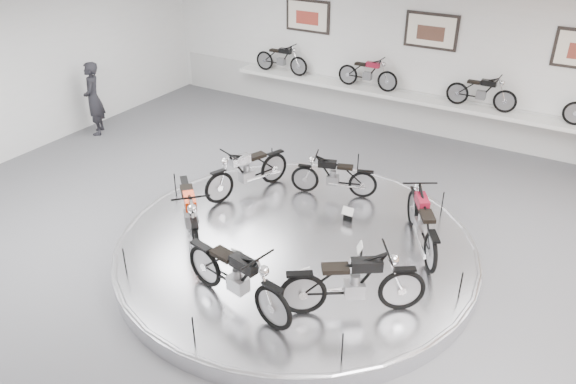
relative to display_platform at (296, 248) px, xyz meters
The scene contains 19 objects.
floor 0.34m from the display_platform, 90.00° to the right, with size 16.00×16.00×0.00m, color #4D4D4F.
ceiling 3.86m from the display_platform, 90.00° to the right, with size 16.00×16.00×0.00m, color white.
wall_back 6.95m from the display_platform, 90.00° to the left, with size 16.00×16.00×0.00m, color silver.
dado_band 6.69m from the display_platform, 90.00° to the left, with size 15.68×0.04×1.10m, color #BCBCBA.
display_platform is the anchor object (origin of this frame).
platform_rim 0.12m from the display_platform, ahead, with size 6.40×6.40×0.10m, color #B2B2BA.
shelf 6.46m from the display_platform, 90.00° to the left, with size 11.00×0.55×0.10m, color silver.
poster_left 7.94m from the display_platform, 117.72° to the left, with size 1.35×0.06×0.88m, color #F0E5CF.
poster_center 7.13m from the display_platform, 90.00° to the left, with size 1.35×0.06×0.88m, color #F0E5CF.
shelf_bike_a 7.76m from the display_platform, 123.27° to the left, with size 1.22×0.42×0.73m, color black, non-canonical shape.
shelf_bike_b 6.69m from the display_platform, 103.19° to the left, with size 1.22×0.42×0.73m, color maroon, non-canonical shape.
shelf_bike_c 6.69m from the display_platform, 76.81° to the left, with size 1.22×0.42×0.73m, color black, non-canonical shape.
bike_a 2.28m from the display_platform, 26.90° to the left, with size 1.77×0.62×1.04m, color maroon, non-canonical shape.
bike_b 1.98m from the display_platform, 96.23° to the left, with size 1.49×0.53×0.88m, color black, non-canonical shape.
bike_c 2.16m from the display_platform, 148.90° to the left, with size 1.72×0.61×1.01m, color #AEAEB3, non-canonical shape.
bike_d 2.00m from the display_platform, 152.65° to the right, with size 1.88×0.66×1.11m, color red, non-canonical shape.
bike_e 2.07m from the display_platform, 86.71° to the right, with size 1.85×0.65×1.09m, color black, non-canonical shape.
bike_f 2.15m from the display_platform, 35.91° to the right, with size 1.84×0.65×1.08m, color black, non-canonical shape.
visitor 7.76m from the display_platform, 163.54° to the left, with size 0.70×0.46×1.93m, color black.
Camera 1 is at (4.15, -6.96, 5.93)m, focal length 35.00 mm.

